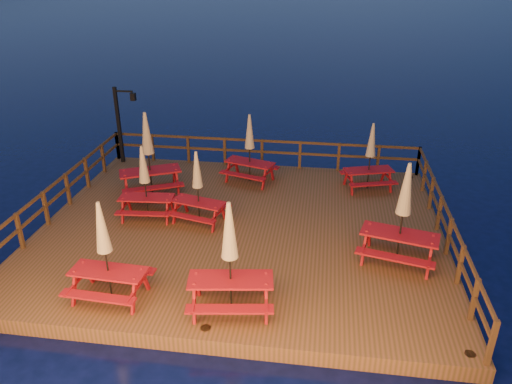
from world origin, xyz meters
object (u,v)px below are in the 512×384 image
picnic_table_0 (198,186)px  picnic_table_2 (250,147)px  picnic_table_1 (370,155)px  lamp_post (122,118)px

picnic_table_0 → picnic_table_2: (1.07, 3.25, 0.10)m
picnic_table_1 → picnic_table_2: 4.20m
lamp_post → picnic_table_2: (5.14, -1.16, -0.50)m
lamp_post → picnic_table_0: bearing=-47.3°
lamp_post → picnic_table_0: 6.03m
lamp_post → picnic_table_2: bearing=-12.7°
picnic_table_0 → picnic_table_2: size_ratio=0.92×
lamp_post → picnic_table_2: 5.29m
lamp_post → picnic_table_1: (9.33, -1.20, -0.56)m
picnic_table_0 → picnic_table_1: bearing=45.8°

